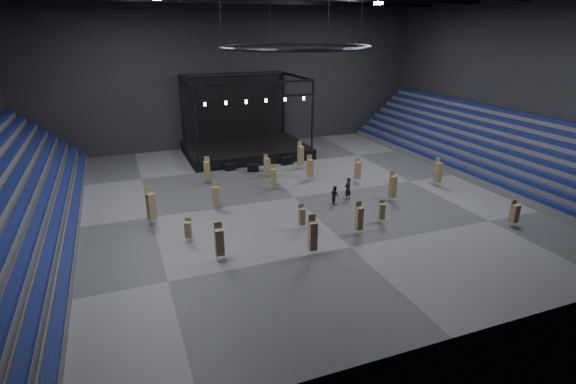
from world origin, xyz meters
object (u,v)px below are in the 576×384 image
object	(u,v)px
chair_stack_9	(151,205)
crew_member	(335,195)
chair_stack_1	(393,186)
man_center	(348,188)
chair_stack_4	(313,235)
chair_stack_10	(219,241)
chair_stack_7	(188,229)
chair_stack_14	(273,177)
chair_stack_2	(207,170)
flight_case_right	(287,161)
chair_stack_8	(302,216)
chair_stack_6	(438,172)
flight_case_left	(231,167)
chair_stack_0	(301,155)
chair_stack_11	(382,211)
chair_stack_13	(267,165)
stage	(244,142)
chair_stack_12	(358,170)
chair_stack_15	(216,195)
chair_stack_5	(359,218)
chair_stack_16	(310,167)
flight_case_mid	(253,168)
chair_stack_3	(515,213)

from	to	relation	value
chair_stack_9	crew_member	world-z (taller)	chair_stack_9
chair_stack_1	man_center	world-z (taller)	chair_stack_1
chair_stack_4	chair_stack_10	distance (m)	6.17
chair_stack_7	chair_stack_14	bearing A→B (deg)	63.10
chair_stack_2	crew_member	world-z (taller)	chair_stack_2
flight_case_right	chair_stack_1	distance (m)	14.76
chair_stack_7	chair_stack_8	distance (m)	8.45
chair_stack_4	chair_stack_6	xyz separation A→B (m)	(16.94, 8.37, 0.01)
chair_stack_2	chair_stack_6	distance (m)	22.33
flight_case_left	chair_stack_0	size ratio (longest dim) A/B	0.37
chair_stack_0	crew_member	size ratio (longest dim) A/B	1.83
chair_stack_11	chair_stack_13	distance (m)	14.98
flight_case_left	chair_stack_6	bearing A→B (deg)	-35.43
chair_stack_0	chair_stack_1	size ratio (longest dim) A/B	1.07
chair_stack_8	chair_stack_14	world-z (taller)	chair_stack_14
stage	chair_stack_12	size ratio (longest dim) A/B	5.44
chair_stack_9	crew_member	distance (m)	15.29
chair_stack_1	chair_stack_11	distance (m)	4.94
chair_stack_0	chair_stack_10	xyz separation A→B (m)	(-12.85, -16.95, -0.14)
chair_stack_4	chair_stack_8	distance (m)	4.28
chair_stack_15	chair_stack_1	bearing A→B (deg)	-9.09
flight_case_left	chair_stack_8	size ratio (longest dim) A/B	0.56
chair_stack_7	chair_stack_8	world-z (taller)	chair_stack_8
chair_stack_14	chair_stack_5	bearing A→B (deg)	-78.38
chair_stack_12	crew_member	size ratio (longest dim) A/B	1.56
flight_case_right	chair_stack_16	world-z (taller)	chair_stack_16
stage	chair_stack_9	world-z (taller)	stage
chair_stack_4	man_center	distance (m)	11.15
chair_stack_7	man_center	distance (m)	15.09
chair_stack_1	chair_stack_12	size ratio (longest dim) A/B	1.10
chair_stack_0	chair_stack_5	xyz separation A→B (m)	(-2.32, -16.69, -0.23)
chair_stack_5	crew_member	world-z (taller)	chair_stack_5
flight_case_mid	chair_stack_0	size ratio (longest dim) A/B	0.39
chair_stack_9	chair_stack_14	size ratio (longest dim) A/B	1.27
chair_stack_14	crew_member	bearing A→B (deg)	-57.15
chair_stack_2	chair_stack_4	size ratio (longest dim) A/B	0.92
stage	chair_stack_6	bearing A→B (deg)	-52.76
flight_case_mid	chair_stack_8	bearing A→B (deg)	-93.08
chair_stack_0	chair_stack_5	bearing A→B (deg)	-105.66
flight_case_mid	chair_stack_2	xyz separation A→B (m)	(-5.32, -2.14, 1.00)
chair_stack_3	chair_stack_10	xyz separation A→B (m)	(-22.25, 2.94, 0.22)
chair_stack_10	chair_stack_8	bearing A→B (deg)	23.30
chair_stack_14	chair_stack_13	bearing A→B (deg)	79.21
chair_stack_4	chair_stack_6	world-z (taller)	chair_stack_4
flight_case_right	chair_stack_6	world-z (taller)	chair_stack_6
flight_case_right	chair_stack_13	bearing A→B (deg)	-136.07
flight_case_left	chair_stack_0	bearing A→B (deg)	-17.05
stage	chair_stack_9	bearing A→B (deg)	-125.42
chair_stack_0	chair_stack_3	world-z (taller)	chair_stack_0
chair_stack_5	chair_stack_9	distance (m)	15.96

